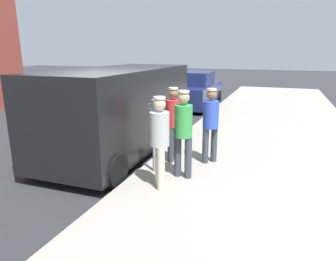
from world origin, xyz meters
The scene contains 9 objects.
ground_plane centered at (0.00, 0.00, 0.00)m, with size 80.00×80.00×0.00m, color #2D2D33.
sidewalk_slab centered at (3.50, 0.00, 0.07)m, with size 5.00×32.00×0.15m, color #9E998E.
parking_meter_near centered at (1.35, -0.58, 1.18)m, with size 0.14×0.18×1.52m.
pedestrian_in_green centered at (1.98, -0.64, 1.13)m, with size 0.36×0.34×1.71m.
pedestrian_in_red centered at (1.49, 0.17, 1.10)m, with size 0.34×0.36×1.66m.
pedestrian_in_blue centered at (2.29, 0.36, 1.09)m, with size 0.34×0.34×1.65m.
pedestrian_in_gray centered at (1.74, -1.23, 1.10)m, with size 0.34×0.34×1.67m.
parked_van centered at (-0.15, 0.78, 1.15)m, with size 2.19×5.23×2.15m.
parked_sedan_ahead centered at (-0.17, 7.82, 0.75)m, with size 2.02×4.43×1.65m.
Camera 1 is at (3.65, -5.90, 2.56)m, focal length 32.02 mm.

